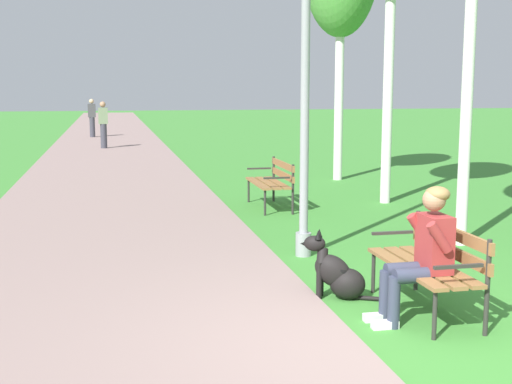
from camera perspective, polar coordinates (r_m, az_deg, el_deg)
ground_plane at (r=5.84m, az=11.79°, el=-12.77°), size 120.00×120.00×0.00m
paved_path at (r=29.03m, az=-12.18°, el=4.37°), size 4.06×60.00×0.04m
park_bench_near at (r=6.69m, az=14.43°, el=-5.48°), size 0.55×1.50×0.85m
park_bench_mid at (r=12.09m, az=1.41°, el=1.06°), size 0.55×1.50×0.85m
person_seated_on_near_bench at (r=6.35m, az=13.79°, el=-4.66°), size 0.74×0.49×1.25m
dog_black at (r=7.00m, az=6.81°, el=-6.78°), size 0.78×0.48×0.71m
lamp_post_near at (r=8.50m, az=4.13°, el=10.18°), size 0.24×0.24×4.53m
pedestrian_distant at (r=24.26m, az=-12.63°, el=5.48°), size 0.32×0.22×1.65m
pedestrian_further_distant at (r=29.90m, az=-13.53°, el=6.02°), size 0.32×0.22×1.65m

